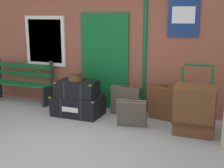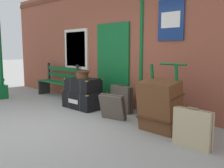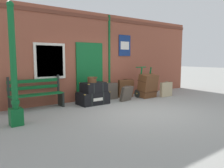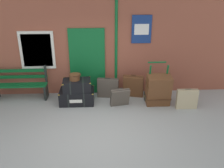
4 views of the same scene
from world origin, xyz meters
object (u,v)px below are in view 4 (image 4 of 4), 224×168
round_hatbox (75,77)px  steamer_trunk_middle (77,85)px  platform_bench (21,85)px  porters_trolley (156,93)px  large_brown_trunk (158,90)px  suitcase_tan (133,86)px  suitcase_beige (120,97)px  steamer_trunk_base (77,96)px  suitcase_caramel (187,99)px  suitcase_brown (108,88)px

round_hatbox → steamer_trunk_middle: bearing=-23.5°
platform_bench → porters_trolley: porters_trolley is taller
porters_trolley → large_brown_trunk: 0.26m
steamer_trunk_middle → suitcase_tan: size_ratio=1.17×
round_hatbox → large_brown_trunk: large_brown_trunk is taller
large_brown_trunk → suitcase_beige: large_brown_trunk is taller
suitcase_beige → suitcase_tan: bearing=52.4°
porters_trolley → large_brown_trunk: (0.00, -0.17, 0.19)m
steamer_trunk_base → steamer_trunk_middle: (0.02, -0.04, 0.37)m
suitcase_beige → suitcase_caramel: size_ratio=0.95×
large_brown_trunk → suitcase_beige: bearing=-178.1°
suitcase_brown → large_brown_trunk: bearing=-22.2°
steamer_trunk_base → round_hatbox: size_ratio=3.03×
platform_bench → round_hatbox: size_ratio=4.78×
platform_bench → round_hatbox: bearing=-14.6°
platform_bench → suitcase_brown: platform_bench is taller
platform_bench → large_brown_trunk: size_ratio=1.72×
suitcase_caramel → porters_trolley: bearing=149.3°
steamer_trunk_middle → porters_trolley: size_ratio=0.70×
steamer_trunk_middle → large_brown_trunk: size_ratio=0.91×
steamer_trunk_middle → porters_trolley: porters_trolley is taller
porters_trolley → suitcase_tan: porters_trolley is taller
steamer_trunk_base → round_hatbox: (-0.03, -0.02, 0.63)m
porters_trolley → suitcase_beige: porters_trolley is taller
platform_bench → round_hatbox: (1.71, -0.45, 0.40)m
suitcase_brown → porters_trolley: bearing=-16.1°
large_brown_trunk → suitcase_tan: 0.88m
round_hatbox → suitcase_brown: round_hatbox is taller
suitcase_tan → suitcase_caramel: suitcase_tan is taller
steamer_trunk_base → porters_trolley: 2.38m
round_hatbox → suitcase_beige: round_hatbox is taller
suitcase_caramel → steamer_trunk_middle: bearing=171.1°
steamer_trunk_base → platform_bench: bearing=166.1°
porters_trolley → large_brown_trunk: porters_trolley is taller
porters_trolley → suitcase_tan: (-0.65, 0.40, 0.08)m
steamer_trunk_base → suitcase_beige: size_ratio=1.73×
suitcase_tan → steamer_trunk_base: bearing=-169.1°
steamer_trunk_middle → suitcase_tan: (1.71, 0.37, -0.23)m
suitcase_beige → suitcase_brown: bearing=117.2°
steamer_trunk_middle → suitcase_caramel: (3.13, -0.49, -0.29)m
steamer_trunk_middle → suitcase_caramel: steamer_trunk_middle is taller
suitcase_beige → large_brown_trunk: bearing=1.9°
round_hatbox → large_brown_trunk: 2.45m
large_brown_trunk → suitcase_caramel: bearing=-20.2°
suitcase_tan → suitcase_caramel: (1.42, -0.86, -0.06)m
porters_trolley → large_brown_trunk: bearing=-90.0°
suitcase_beige → steamer_trunk_middle: bearing=168.9°
large_brown_trunk → suitcase_tan: large_brown_trunk is taller
steamer_trunk_base → suitcase_tan: size_ratio=1.40×
porters_trolley → round_hatbox: bearing=178.7°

